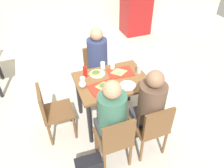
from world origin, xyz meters
TOP-DOWN VIEW (x-y plane):
  - ground_plane at (0.00, 0.00)m, footprint 10.00×10.00m
  - main_table at (0.00, 0.00)m, footprint 0.99×0.74m
  - chair_near_left at (-0.25, -0.75)m, footprint 0.40×0.40m
  - chair_near_right at (0.25, -0.75)m, footprint 0.40×0.40m
  - chair_far_side at (0.00, 0.75)m, footprint 0.40×0.40m
  - chair_left_end at (-0.88, 0.00)m, footprint 0.40×0.40m
  - person_in_red at (-0.25, -0.61)m, footprint 0.32×0.42m
  - person_in_brown_jacket at (0.25, -0.61)m, footprint 0.32×0.42m
  - person_far_side at (-0.00, 0.61)m, footprint 0.32×0.42m
  - tray_red_near at (-0.17, -0.13)m, footprint 0.39×0.30m
  - tray_red_far at (0.17, 0.11)m, footprint 0.38×0.29m
  - paper_plate_center at (-0.15, 0.20)m, footprint 0.22×0.22m
  - paper_plate_near_edge at (0.15, -0.20)m, footprint 0.22×0.22m
  - pizza_slice_a at (-0.16, -0.12)m, footprint 0.22×0.20m
  - pizza_slice_b at (0.15, 0.12)m, footprint 0.21×0.17m
  - pizza_slice_c at (-0.16, 0.22)m, footprint 0.19×0.17m
  - plastic_cup_a at (-0.02, 0.31)m, footprint 0.07×0.07m
  - plastic_cup_b at (0.02, -0.31)m, footprint 0.07×0.07m
  - plastic_cup_c at (-0.40, 0.06)m, footprint 0.07×0.07m
  - plastic_cup_d at (0.10, 0.24)m, footprint 0.07×0.07m
  - soda_can at (0.42, 0.02)m, footprint 0.07×0.07m
  - condiment_bottle at (-0.32, 0.20)m, footprint 0.06×0.06m
  - foil_bundle at (-0.42, -0.02)m, footprint 0.10×0.10m
  - handbag at (-0.60, -0.77)m, footprint 0.33×0.17m

SIDE VIEW (x-z plane):
  - ground_plane at x=0.00m, z-range -0.02..0.00m
  - handbag at x=-0.60m, z-range 0.00..0.28m
  - chair_near_left at x=-0.25m, z-range 0.08..0.94m
  - chair_near_right at x=0.25m, z-range 0.08..0.94m
  - chair_far_side at x=0.00m, z-range 0.08..0.94m
  - chair_left_end at x=-0.88m, z-range 0.08..0.94m
  - main_table at x=0.00m, z-range 0.26..1.04m
  - person_in_red at x=-0.25m, z-range 0.12..1.39m
  - person_in_brown_jacket at x=0.25m, z-range 0.12..1.39m
  - person_far_side at x=0.00m, z-range 0.12..1.39m
  - paper_plate_center at x=-0.15m, z-range 0.78..0.78m
  - paper_plate_near_edge at x=0.15m, z-range 0.78..0.78m
  - tray_red_near at x=-0.17m, z-range 0.78..0.79m
  - tray_red_far at x=0.17m, z-range 0.78..0.79m
  - pizza_slice_c at x=-0.16m, z-range 0.78..0.80m
  - pizza_slice_a at x=-0.16m, z-range 0.79..0.81m
  - pizza_slice_b at x=0.15m, z-range 0.79..0.81m
  - plastic_cup_a at x=-0.02m, z-range 0.78..0.88m
  - plastic_cup_b at x=0.02m, z-range 0.78..0.88m
  - plastic_cup_c at x=-0.40m, z-range 0.78..0.88m
  - plastic_cup_d at x=0.10m, z-range 0.78..0.88m
  - foil_bundle at x=-0.42m, z-range 0.78..0.88m
  - soda_can at x=0.42m, z-range 0.78..0.90m
  - condiment_bottle at x=-0.32m, z-range 0.78..0.94m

